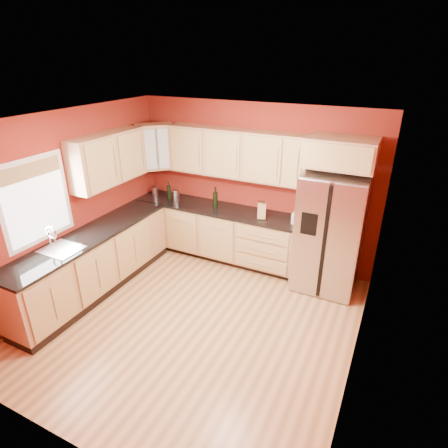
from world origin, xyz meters
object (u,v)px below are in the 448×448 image
Objects in this scene: soap_dispenser at (294,218)px; knife_block at (262,211)px; refrigerator at (330,233)px; wine_bottle_a at (169,190)px; canister_left at (155,191)px.

knife_block is at bearing -179.01° from soap_dispenser.
wine_bottle_a is (-2.81, 0.06, 0.19)m from refrigerator.
knife_block is 0.51m from soap_dispenser.
refrigerator is 3.12m from canister_left.
knife_block is (2.07, -0.09, 0.04)m from canister_left.
soap_dispenser is at bearing -1.75° from wine_bottle_a.
wine_bottle_a is at bearing -1.82° from canister_left.
wine_bottle_a is 1.32× the size of knife_block.
refrigerator is 0.57m from soap_dispenser.
refrigerator is at bearing 0.57° from soap_dispenser.
refrigerator is at bearing -1.35° from canister_left.
refrigerator reaches higher than knife_block.
wine_bottle_a is at bearing 178.25° from soap_dispenser.
wine_bottle_a is 1.62× the size of soap_dispenser.
knife_block is at bearing -179.22° from refrigerator.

